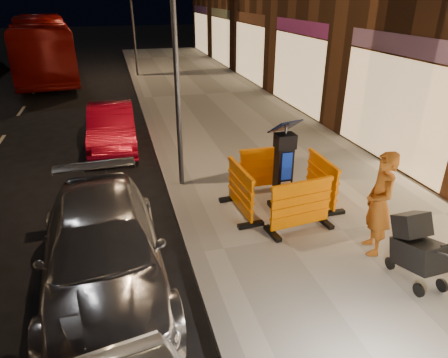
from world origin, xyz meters
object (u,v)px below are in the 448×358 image
object	(u,v)px
barrier_kerbside	(240,191)
stroller	(419,251)
barrier_bldgside	(322,181)
car_red	(114,146)
parking_kiosk	(283,168)
bus_doubledecker	(49,77)
man	(379,204)
car_silver	(108,283)
barrier_back	(267,169)
barrier_front	(301,206)

from	to	relation	value
barrier_kerbside	stroller	world-z (taller)	stroller
barrier_bldgside	car_red	world-z (taller)	barrier_bldgside
parking_kiosk	barrier_bldgside	xyz separation A→B (m)	(0.95, 0.00, -0.42)
bus_doubledecker	stroller	size ratio (longest dim) A/B	10.90
car_red	man	distance (m)	8.69
car_silver	man	xyz separation A→B (m)	(4.74, -0.50, 1.12)
barrier_back	man	world-z (taller)	man
car_red	barrier_bldgside	bearing A→B (deg)	-49.49
parking_kiosk	stroller	xyz separation A→B (m)	(1.18, -2.87, -0.40)
stroller	barrier_kerbside	bearing A→B (deg)	123.46
barrier_bldgside	car_silver	distance (m)	4.98
barrier_kerbside	barrier_front	bearing A→B (deg)	-138.60
barrier_kerbside	bus_doubledecker	size ratio (longest dim) A/B	0.11
barrier_front	bus_doubledecker	bearing A→B (deg)	103.04
barrier_kerbside	man	world-z (taller)	man
barrier_front	stroller	size ratio (longest dim) A/B	1.24
barrier_bldgside	bus_doubledecker	world-z (taller)	bus_doubledecker
man	stroller	xyz separation A→B (m)	(0.20, -0.90, -0.42)
barrier_back	car_silver	distance (m)	4.52
parking_kiosk	barrier_front	xyz separation A→B (m)	(0.00, -0.95, -0.42)
parking_kiosk	car_red	xyz separation A→B (m)	(-3.50, 5.39, -1.11)
barrier_back	car_silver	xyz separation A→B (m)	(-3.76, -2.41, -0.68)
parking_kiosk	barrier_front	size ratio (longest dim) A/B	1.40
barrier_bldgside	bus_doubledecker	distance (m)	20.21
barrier_kerbside	car_silver	bearing A→B (deg)	113.91
bus_doubledecker	parking_kiosk	bearing A→B (deg)	-76.73
barrier_kerbside	bus_doubledecker	distance (m)	19.54
barrier_bldgside	car_red	xyz separation A→B (m)	(-4.45, 5.39, -0.68)
parking_kiosk	barrier_back	xyz separation A→B (m)	(0.00, 0.95, -0.42)
barrier_back	barrier_bldgside	xyz separation A→B (m)	(0.95, -0.95, 0.00)
barrier_bldgside	car_red	bearing A→B (deg)	39.97
barrier_bldgside	stroller	distance (m)	2.87
man	barrier_back	bearing A→B (deg)	-144.57
barrier_front	barrier_bldgside	xyz separation A→B (m)	(0.95, 0.95, 0.00)
bus_doubledecker	barrier_back	bearing A→B (deg)	-75.72
barrier_front	barrier_back	distance (m)	1.90
bus_doubledecker	barrier_bldgside	bearing A→B (deg)	-74.21
barrier_kerbside	bus_doubledecker	bearing A→B (deg)	14.35
car_red	bus_doubledecker	size ratio (longest dim) A/B	0.33
parking_kiosk	barrier_back	world-z (taller)	parking_kiosk
barrier_bldgside	parking_kiosk	bearing A→B (deg)	90.40
car_red	man	xyz separation A→B (m)	(4.49, -7.35, 1.12)
barrier_back	car_silver	world-z (taller)	barrier_back
car_silver	barrier_kerbside	bearing A→B (deg)	24.83
barrier_front	car_red	size ratio (longest dim) A/B	0.34
barrier_back	man	bearing A→B (deg)	-69.98
barrier_front	barrier_back	size ratio (longest dim) A/B	1.00
parking_kiosk	barrier_bldgside	size ratio (longest dim) A/B	1.40
barrier_kerbside	parking_kiosk	bearing A→B (deg)	-93.60
car_silver	stroller	xyz separation A→B (m)	(4.94, -1.40, 0.70)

